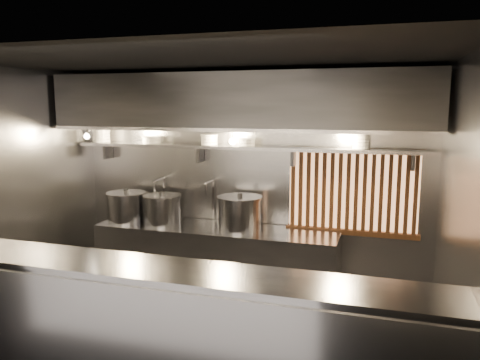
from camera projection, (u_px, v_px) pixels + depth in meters
The scene contains 22 objects.
floor at pixel (206, 343), 4.74m from camera, with size 4.50×4.50×0.00m, color black.
ceiling at pixel (203, 60), 4.30m from camera, with size 4.50×4.50×0.00m, color black.
wall_back at pixel (248, 184), 5.93m from camera, with size 4.50×4.50×0.00m, color gray.
wall_left at pixel (15, 196), 5.17m from camera, with size 3.00×3.00×0.00m, color gray.
wall_right at pixel (458, 226), 3.86m from camera, with size 3.00×3.00×0.00m, color gray.
serving_counter at pixel (162, 335), 3.74m from camera, with size 4.50×0.56×1.13m.
cooking_bench at pixel (216, 263), 5.82m from camera, with size 3.00×0.70×0.90m, color gray.
bowl_shelf at pixel (244, 147), 5.69m from camera, with size 4.40×0.34×0.04m, color gray.
exhaust_hood at pixel (238, 102), 5.39m from camera, with size 4.40×0.81×0.65m.
wood_screen at pixel (352, 192), 5.51m from camera, with size 1.56×0.09×1.04m.
faucet_left at pixel (161, 188), 6.16m from camera, with size 0.04×0.30×0.50m.
faucet_right at pixel (211, 191), 5.95m from camera, with size 0.04×0.30×0.50m.
heat_lamp at pixel (86, 132), 5.77m from camera, with size 0.25×0.35×0.20m.
pendant_bulb at pixel (233, 141), 5.59m from camera, with size 0.09×0.09×0.19m.
stock_pot_left at pixel (162, 209), 5.89m from camera, with size 0.64×0.64×0.41m.
stock_pot_mid at pixel (127, 207), 6.04m from camera, with size 0.63×0.63×0.42m.
stock_pot_right at pixel (240, 213), 5.63m from camera, with size 0.56×0.56×0.45m.
bowl_stack_0 at pixel (101, 136), 6.25m from camera, with size 0.24×0.24×0.17m.
bowl_stack_1 at pixel (152, 140), 6.04m from camera, with size 0.25×0.25×0.09m.
bowl_stack_2 at pixel (209, 140), 5.80m from camera, with size 0.22×0.22×0.13m.
bowl_stack_3 at pixel (247, 142), 5.66m from camera, with size 0.22×0.22×0.09m.
bowl_stack_4 at pixel (361, 141), 5.27m from camera, with size 0.21×0.21×0.17m.
Camera 1 is at (1.63, -4.12, 2.38)m, focal length 35.00 mm.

